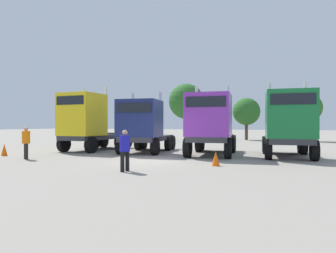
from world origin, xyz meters
TOP-DOWN VIEW (x-y plane):
  - ground at (0.00, 0.00)m, footprint 200.00×200.00m
  - semi_truck_yellow at (-6.38, 3.34)m, footprint 2.71×5.92m
  - semi_truck_navy at (-2.16, 3.58)m, footprint 3.47×6.00m
  - semi_truck_purple at (2.24, 3.64)m, footprint 3.44×6.44m
  - semi_truck_green at (6.46, 4.23)m, footprint 3.34×5.99m
  - visitor_in_hivis at (-6.14, -1.94)m, footprint 0.55×0.55m
  - visitor_with_camera at (0.88, -3.49)m, footprint 0.47×0.47m
  - traffic_cone_near at (-8.79, -1.15)m, footprint 0.36×0.36m
  - traffic_cone_mid at (3.67, -0.47)m, footprint 0.36×0.36m
  - oak_far_left at (-5.63, 20.67)m, footprint 4.17×4.17m
  - oak_far_centre at (0.90, 23.65)m, footprint 3.24×3.24m
  - oak_far_right at (7.49, 23.32)m, footprint 3.16×3.16m

SIDE VIEW (x-z plane):
  - ground at x=0.00m, z-range 0.00..0.00m
  - traffic_cone_mid at x=3.67m, z-range 0.00..0.65m
  - traffic_cone_near at x=-8.79m, z-range 0.00..0.69m
  - visitor_with_camera at x=0.88m, z-range 0.12..1.74m
  - visitor_in_hivis at x=-6.14m, z-range 0.14..1.85m
  - semi_truck_navy at x=-2.16m, z-range -0.22..3.71m
  - semi_truck_green at x=6.46m, z-range -0.22..3.98m
  - semi_truck_purple at x=2.24m, z-range -0.18..3.96m
  - semi_truck_yellow at x=-6.38m, z-range -0.21..4.27m
  - oak_far_centre at x=0.90m, z-range 0.87..5.88m
  - oak_far_right at x=7.49m, z-range 1.03..6.31m
  - oak_far_left at x=-5.63m, z-range 1.24..7.92m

